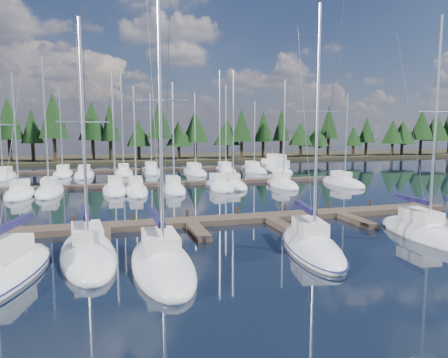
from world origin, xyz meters
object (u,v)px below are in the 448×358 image
object	(u,v)px
front_sailboat_3	(162,262)
front_sailboat_4	(311,246)
main_dock	(191,224)
front_sailboat_5	(424,232)
motor_yacht_right	(275,169)
front_sailboat_2	(88,253)
front_sailboat_1	(0,273)

from	to	relation	value
front_sailboat_3	front_sailboat_4	bearing A→B (deg)	4.00
main_dock	front_sailboat_5	distance (m)	15.46
motor_yacht_right	front_sailboat_3	bearing A→B (deg)	-119.67
front_sailboat_3	motor_yacht_right	size ratio (longest dim) A/B	1.46
front_sailboat_2	front_sailboat_5	size ratio (longest dim) A/B	0.91
front_sailboat_2	main_dock	bearing A→B (deg)	39.65
front_sailboat_5	front_sailboat_4	bearing A→B (deg)	-175.16
front_sailboat_3	front_sailboat_1	bearing A→B (deg)	175.70
front_sailboat_3	front_sailboat_2	bearing A→B (deg)	143.86
motor_yacht_right	front_sailboat_1	bearing A→B (deg)	-126.81
front_sailboat_5	front_sailboat_2	bearing A→B (deg)	176.35
front_sailboat_3	front_sailboat_5	size ratio (longest dim) A/B	1.03
main_dock	front_sailboat_2	distance (m)	8.74
main_dock	front_sailboat_2	world-z (taller)	front_sailboat_2
front_sailboat_1	front_sailboat_2	bearing A→B (deg)	29.11
main_dock	front_sailboat_3	size ratio (longest dim) A/B	2.96
front_sailboat_1	front_sailboat_3	xyz separation A→B (m)	(7.31, -0.55, 0.02)
front_sailboat_1	motor_yacht_right	bearing A→B (deg)	53.19
main_dock	front_sailboat_4	bearing A→B (deg)	-54.54
main_dock	front_sailboat_1	bearing A→B (deg)	-143.80
front_sailboat_4	motor_yacht_right	size ratio (longest dim) A/B	1.39
front_sailboat_4	front_sailboat_3	bearing A→B (deg)	-176.00
front_sailboat_5	motor_yacht_right	size ratio (longest dim) A/B	1.42
front_sailboat_5	front_sailboat_3	bearing A→B (deg)	-175.59
main_dock	front_sailboat_1	world-z (taller)	front_sailboat_1
front_sailboat_3	front_sailboat_5	world-z (taller)	front_sailboat_3
front_sailboat_1	front_sailboat_2	xyz separation A→B (m)	(3.72, 2.07, 0.01)
front_sailboat_3	motor_yacht_right	world-z (taller)	front_sailboat_3
main_dock	front_sailboat_1	distance (m)	12.95
front_sailboat_2	front_sailboat_5	xyz separation A→B (m)	(20.57, -1.31, 0.02)
front_sailboat_4	front_sailboat_5	size ratio (longest dim) A/B	0.98
front_sailboat_1	front_sailboat_4	distance (m)	15.86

